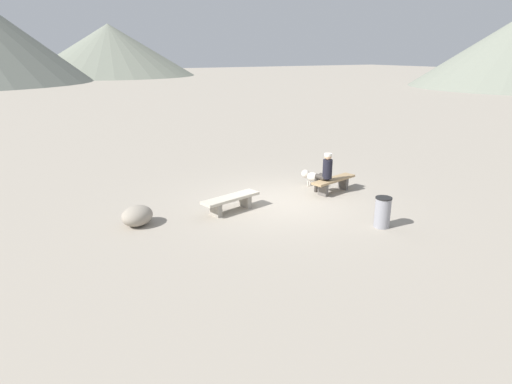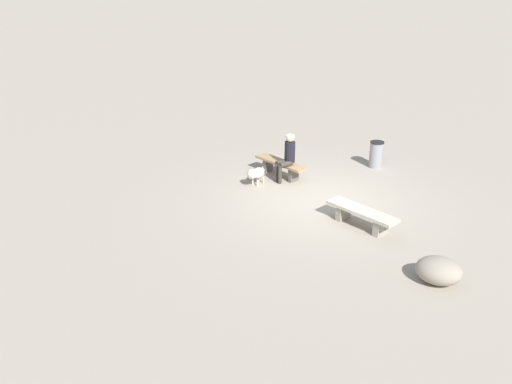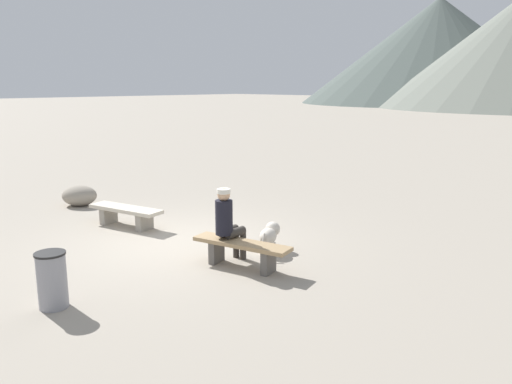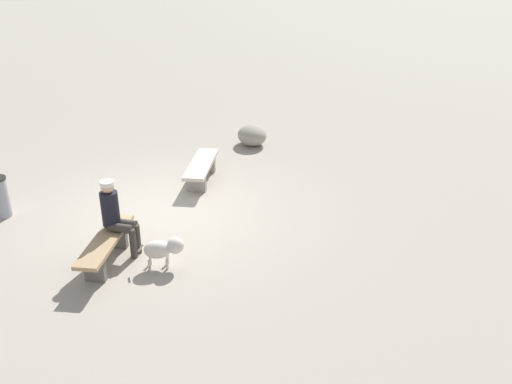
# 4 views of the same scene
# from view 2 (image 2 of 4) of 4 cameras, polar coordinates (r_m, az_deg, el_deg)

# --- Properties ---
(ground) EXTENTS (210.00, 210.00, 0.06)m
(ground) POSITION_cam_2_polar(r_m,az_deg,el_deg) (13.62, 6.77, -0.96)
(ground) COLOR #9E9384
(bench_left) EXTENTS (1.81, 0.82, 0.43)m
(bench_left) POSITION_cam_2_polar(r_m,az_deg,el_deg) (12.28, 11.36, -2.40)
(bench_left) COLOR gray
(bench_left) RESTS_ON ground
(bench_right) EXTENTS (1.76, 0.75, 0.45)m
(bench_right) POSITION_cam_2_polar(r_m,az_deg,el_deg) (14.92, 2.68, 2.89)
(bench_right) COLOR #605B56
(bench_right) RESTS_ON ground
(seated_person) EXTENTS (0.34, 0.59, 1.31)m
(seated_person) POSITION_cam_2_polar(r_m,az_deg,el_deg) (14.50, 3.39, 4.02)
(seated_person) COLOR black
(seated_person) RESTS_ON ground
(dog) EXTENTS (0.48, 0.69, 0.52)m
(dog) POSITION_cam_2_polar(r_m,az_deg,el_deg) (14.30, -0.00, 2.02)
(dog) COLOR beige
(dog) RESTS_ON ground
(trash_bin) EXTENTS (0.41, 0.41, 0.78)m
(trash_bin) POSITION_cam_2_polar(r_m,az_deg,el_deg) (15.98, 12.86, 3.99)
(trash_bin) COLOR gray
(trash_bin) RESTS_ON ground
(boulder) EXTENTS (1.12, 1.09, 0.51)m
(boulder) POSITION_cam_2_polar(r_m,az_deg,el_deg) (10.61, 19.15, -8.02)
(boulder) COLOR gray
(boulder) RESTS_ON ground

